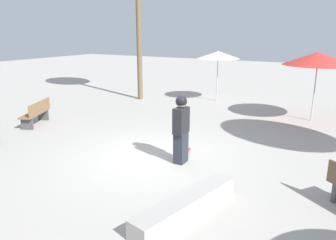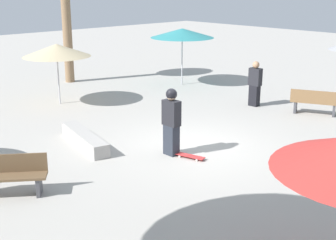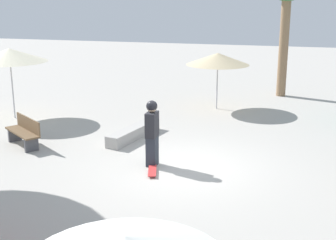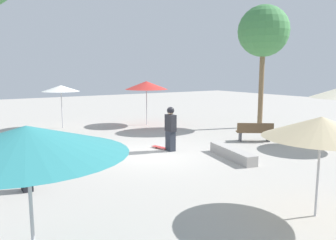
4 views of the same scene
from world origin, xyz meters
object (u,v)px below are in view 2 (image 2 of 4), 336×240
bench_far (8,176)px  shade_umbrella_teal (182,33)px  bystander_watching (255,84)px  skater_main (171,120)px  shade_umbrella_tan (57,50)px  skateboard (190,156)px  concrete_ledge (84,139)px  bench_near (315,102)px

bench_far → shade_umbrella_teal: (-5.35, 10.36, 1.79)m
bystander_watching → shade_umbrella_teal: bearing=-10.3°
skater_main → shade_umbrella_teal: shade_umbrella_teal is taller
bench_far → shade_umbrella_tan: shade_umbrella_tan is taller
skateboard → shade_umbrella_tan: bearing=160.9°
concrete_ledge → bench_near: bearing=70.1°
bench_near → shade_umbrella_teal: bearing=153.1°
shade_umbrella_teal → bystander_watching: shade_umbrella_teal is taller
skateboard → bystander_watching: bystander_watching is taller
shade_umbrella_teal → skater_main: bearing=-46.4°
shade_umbrella_teal → shade_umbrella_tan: size_ratio=1.11×
concrete_ledge → bench_near: bench_near is taller
shade_umbrella_teal → concrete_ledge: bearing=-63.1°
skater_main → shade_umbrella_teal: (-5.94, 6.24, 1.27)m
skater_main → skateboard: 1.04m
shade_umbrella_teal → bystander_watching: size_ratio=1.67×
shade_umbrella_tan → concrete_ledge: bearing=-22.7°
concrete_ledge → bench_near: size_ratio=1.57×
bench_near → shade_umbrella_teal: shade_umbrella_teal is taller
skater_main → bench_near: size_ratio=1.07×
bench_near → bystander_watching: bystander_watching is taller
skateboard → bystander_watching: size_ratio=0.51×
skater_main → skateboard: (0.52, 0.15, -0.88)m
shade_umbrella_teal → bystander_watching: (4.37, -0.66, -1.41)m
skateboard → shade_umbrella_teal: bearing=121.4°
concrete_ledge → bench_far: size_ratio=1.65×
bench_far → bystander_watching: size_ratio=0.96×
concrete_ledge → bench_far: 3.28m
shade_umbrella_teal → skateboard: bearing=-43.3°
concrete_ledge → bench_far: (1.55, -2.88, 0.25)m
skateboard → bench_near: (0.01, 5.96, 0.37)m
bystander_watching → concrete_ledge: bearing=83.4°
skateboard → shade_umbrella_tan: size_ratio=0.34×
skateboard → bystander_watching: (-2.08, 5.42, 0.75)m
concrete_ledge → shade_umbrella_teal: 8.64m
skater_main → bench_near: 6.16m
skateboard → concrete_ledge: 3.01m
concrete_ledge → shade_umbrella_tan: bearing=157.3°
skateboard → shade_umbrella_tan: shade_umbrella_tan is taller
bench_near → concrete_ledge: bearing=-135.7°
skateboard → shade_umbrella_teal: 9.13m
skater_main → concrete_ledge: 2.59m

